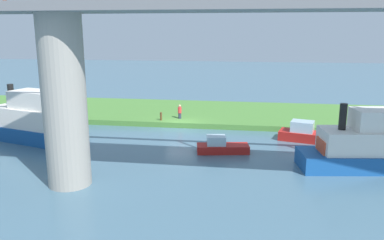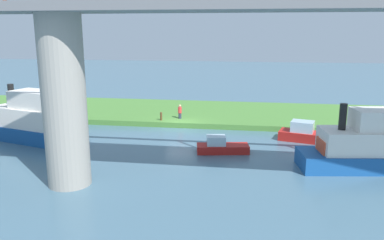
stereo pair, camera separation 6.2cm
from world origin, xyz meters
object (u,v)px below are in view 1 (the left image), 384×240
person_on_bank (180,112)px  riverboat_paddlewheel (371,145)px  motorboat_red (221,147)px  motorboat_white (308,134)px  pontoon_yellow (32,120)px  bridge_pylon (64,102)px  mooring_post (161,116)px

person_on_bank → riverboat_paddlewheel: riverboat_paddlewheel is taller
motorboat_red → motorboat_white: bearing=-148.9°
motorboat_white → motorboat_red: bearing=31.1°
pontoon_yellow → person_on_bank: bearing=-145.1°
motorboat_red → bridge_pylon: bearing=41.7°
mooring_post → riverboat_paddlewheel: size_ratio=0.09×
mooring_post → pontoon_yellow: 11.53m
pontoon_yellow → motorboat_white: pontoon_yellow is taller
mooring_post → motorboat_red: bearing=129.9°
riverboat_paddlewheel → motorboat_red: size_ratio=2.21×
riverboat_paddlewheel → motorboat_red: (10.00, -2.01, -1.17)m
person_on_bank → motorboat_white: bearing=158.6°
bridge_pylon → motorboat_white: size_ratio=1.89×
riverboat_paddlewheel → motorboat_red: 10.27m
mooring_post → motorboat_white: (-13.28, 3.52, -0.30)m
bridge_pylon → motorboat_red: bridge_pylon is taller
bridge_pylon → riverboat_paddlewheel: 19.53m
bridge_pylon → motorboat_white: bearing=-142.7°
riverboat_paddlewheel → motorboat_white: bearing=-63.0°
pontoon_yellow → motorboat_red: 15.87m
riverboat_paddlewheel → bridge_pylon: bearing=16.6°
bridge_pylon → motorboat_white: (-15.31, -11.65, -4.37)m
riverboat_paddlewheel → motorboat_red: riverboat_paddlewheel is taller
pontoon_yellow → motorboat_red: bearing=176.4°
mooring_post → motorboat_red: 9.99m
pontoon_yellow → motorboat_white: size_ratio=1.80×
bridge_pylon → motorboat_red: size_ratio=2.45×
bridge_pylon → person_on_bank: bearing=-102.8°
bridge_pylon → mooring_post: bridge_pylon is taller
pontoon_yellow → motorboat_red: size_ratio=2.34×
mooring_post → pontoon_yellow: bearing=35.3°
bridge_pylon → person_on_bank: bridge_pylon is taller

